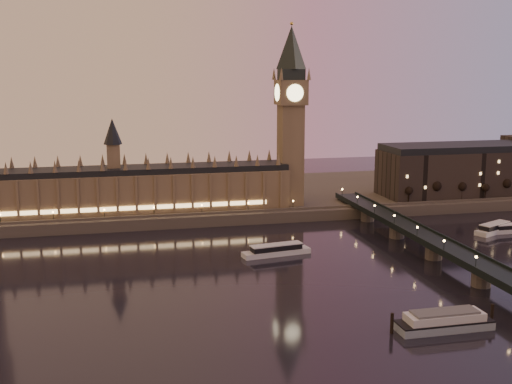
{
  "coord_description": "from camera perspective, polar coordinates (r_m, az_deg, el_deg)",
  "views": [
    {
      "loc": [
        -47.85,
        -233.32,
        83.43
      ],
      "look_at": [
        13.8,
        35.0,
        31.02
      ],
      "focal_mm": 45.0,
      "sensor_mm": 36.0,
      "label": 1
    }
  ],
  "objects": [
    {
      "name": "bare_tree_2",
      "position": [
        404.81,
        17.65,
        0.38
      ],
      "size": [
        5.24,
        5.24,
        10.66
      ],
      "color": "black",
      "rests_on": "ground"
    },
    {
      "name": "cruise_boat_a",
      "position": [
        295.03,
        1.82,
        -5.2
      ],
      "size": [
        32.82,
        11.84,
        5.14
      ],
      "rotation": [
        0.0,
        0.0,
        0.16
      ],
      "color": "silver",
      "rests_on": "ground"
    },
    {
      "name": "ground",
      "position": [
        252.37,
        -1.29,
        -8.53
      ],
      "size": [
        700.0,
        700.0,
        0.0
      ],
      "primitive_type": "plane",
      "color": "black",
      "rests_on": "ground"
    },
    {
      "name": "bare_tree_3",
      "position": [
        413.59,
        19.67,
        0.47
      ],
      "size": [
        5.24,
        5.24,
        10.66
      ],
      "color": "black",
      "rests_on": "ground"
    },
    {
      "name": "bare_tree_0",
      "position": [
        388.85,
        13.36,
        0.19
      ],
      "size": [
        5.24,
        5.24,
        10.66
      ],
      "color": "black",
      "rests_on": "ground"
    },
    {
      "name": "westminster_bridge",
      "position": [
        282.77,
        17.3,
        -5.72
      ],
      "size": [
        13.2,
        260.0,
        15.3
      ],
      "color": "black",
      "rests_on": "ground"
    },
    {
      "name": "bare_tree_4",
      "position": [
        422.87,
        21.59,
        0.56
      ],
      "size": [
        5.24,
        5.24,
        10.66
      ],
      "color": "black",
      "rests_on": "ground"
    },
    {
      "name": "moored_barge",
      "position": [
        222.04,
        16.4,
        -10.95
      ],
      "size": [
        37.19,
        9.1,
        6.82
      ],
      "rotation": [
        0.0,
        0.0,
        0.0
      ],
      "color": "#8396A7",
      "rests_on": "ground"
    },
    {
      "name": "big_ben",
      "position": [
        369.17,
        3.12,
        7.74
      ],
      "size": [
        17.68,
        17.68,
        104.0
      ],
      "color": "brown",
      "rests_on": "ground"
    },
    {
      "name": "city_block",
      "position": [
        442.01,
        20.55,
        2.13
      ],
      "size": [
        155.0,
        45.0,
        34.0
      ],
      "color": "black",
      "rests_on": "ground"
    },
    {
      "name": "cruise_boat_c",
      "position": [
        357.1,
        20.43,
        -3.04
      ],
      "size": [
        26.63,
        17.73,
        5.23
      ],
      "rotation": [
        0.0,
        0.0,
        0.45
      ],
      "color": "silver",
      "rests_on": "ground"
    },
    {
      "name": "far_embankment",
      "position": [
        413.75,
        -1.85,
        -0.44
      ],
      "size": [
        560.0,
        130.0,
        6.0
      ],
      "primitive_type": "cube",
      "color": "#423D35",
      "rests_on": "ground"
    },
    {
      "name": "palace_of_westminster",
      "position": [
        359.73,
        -11.52,
        0.68
      ],
      "size": [
        180.0,
        26.62,
        52.0
      ],
      "color": "brown",
      "rests_on": "ground"
    },
    {
      "name": "cruise_boat_b",
      "position": [
        361.24,
        21.78,
        -3.03
      ],
      "size": [
        24.88,
        6.52,
        4.58
      ],
      "rotation": [
        0.0,
        0.0,
        0.01
      ],
      "color": "silver",
      "rests_on": "ground"
    },
    {
      "name": "bare_tree_1",
      "position": [
        396.55,
        15.55,
        0.29
      ],
      "size": [
        5.24,
        5.24,
        10.66
      ],
      "color": "black",
      "rests_on": "ground"
    }
  ]
}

